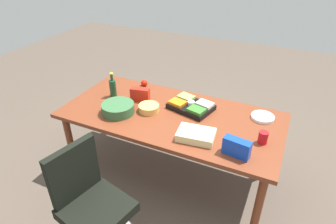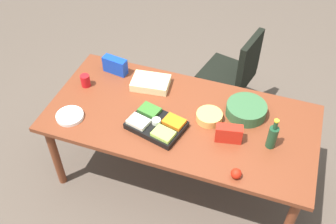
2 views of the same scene
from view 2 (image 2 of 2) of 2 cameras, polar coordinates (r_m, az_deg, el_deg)
The scene contains 13 objects.
ground_plane at distance 3.75m, azimuth 1.59°, elevation -9.02°, with size 10.00×10.00×0.00m, color brown.
conference_table at distance 3.21m, azimuth 1.83°, elevation -1.62°, with size 2.17×1.03×0.77m.
office_chair at distance 4.15m, azimuth 8.99°, elevation 4.44°, with size 0.58×0.57×0.95m.
wine_bottle at distance 2.97m, azimuth 14.93°, elevation -3.44°, with size 0.07×0.07×0.27m.
chip_bowl at distance 3.12m, azimuth 6.01°, elevation -0.68°, with size 0.21×0.21×0.07m, color #E2AB53.
veggie_tray at distance 3.05m, azimuth -1.70°, elevation -1.78°, with size 0.48×0.39×0.09m.
red_solo_cup at distance 3.47m, azimuth -11.91°, elevation 4.48°, with size 0.08×0.08×0.11m, color red.
paper_plate_stack at distance 3.24m, azimuth -14.07°, elevation -0.57°, with size 0.22×0.22×0.03m, color white.
sheet_cake at distance 3.41m, azimuth -2.53°, elevation 4.25°, with size 0.32×0.22×0.07m, color beige.
chip_bag_red at distance 2.97m, azimuth 8.82°, elevation -3.11°, with size 0.20×0.08×0.14m, color red.
chip_bag_blue at distance 3.56m, azimuth -7.69°, elevation 6.72°, with size 0.22×0.08×0.15m, color #133DB8.
salad_bowl at distance 3.20m, azimuth 11.29°, elevation 0.31°, with size 0.32×0.32×0.10m, color #335F37.
apple_red at distance 2.78m, azimuth 9.87°, elevation -8.81°, with size 0.08×0.08×0.08m, color red.
Camera 2 is at (-0.64, 2.12, 3.02)m, focal length 41.97 mm.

